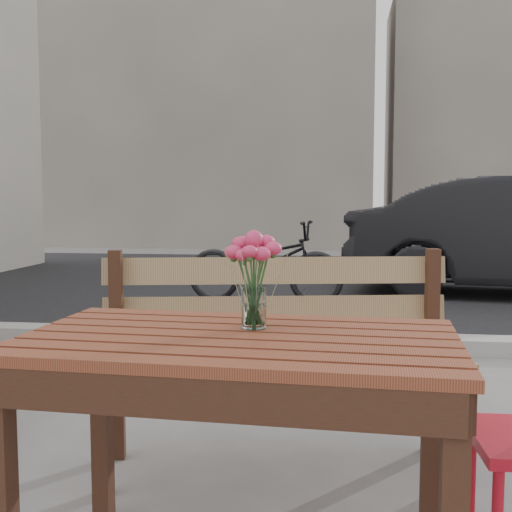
# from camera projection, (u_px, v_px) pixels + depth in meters

# --- Properties ---
(street) EXTENTS (30.00, 8.12, 0.12)m
(street) POSITION_uv_depth(u_px,v_px,m) (314.00, 302.00, 7.03)
(street) COLOR black
(street) RESTS_ON ground
(backdrop_buildings) EXTENTS (15.50, 4.00, 8.00)m
(backdrop_buildings) POSITION_uv_depth(u_px,v_px,m) (337.00, 99.00, 15.90)
(backdrop_buildings) COLOR slate
(backdrop_buildings) RESTS_ON ground
(main_table) EXTENTS (1.29, 0.80, 0.77)m
(main_table) POSITION_uv_depth(u_px,v_px,m) (239.00, 378.00, 1.87)
(main_table) COLOR maroon
(main_table) RESTS_ON ground
(main_bench) EXTENTS (1.61, 0.73, 0.96)m
(main_bench) POSITION_uv_depth(u_px,v_px,m) (278.00, 333.00, 2.79)
(main_bench) COLOR olive
(main_bench) RESTS_ON ground
(main_vase) EXTENTS (0.16, 0.16, 0.30)m
(main_vase) POSITION_uv_depth(u_px,v_px,m) (254.00, 268.00, 1.94)
(main_vase) COLOR white
(main_vase) RESTS_ON main_table
(bicycle) EXTENTS (1.82, 0.82, 0.92)m
(bicycle) POSITION_uv_depth(u_px,v_px,m) (264.00, 262.00, 7.07)
(bicycle) COLOR black
(bicycle) RESTS_ON ground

